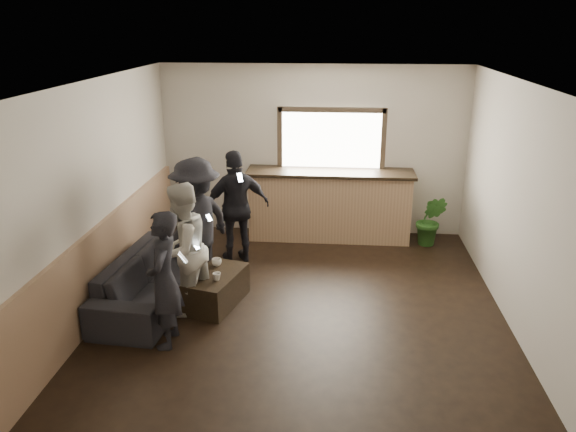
# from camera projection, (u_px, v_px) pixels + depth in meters

# --- Properties ---
(ground) EXTENTS (5.00, 6.00, 0.01)m
(ground) POSITION_uv_depth(u_px,v_px,m) (300.00, 316.00, 6.92)
(ground) COLOR black
(room_shell) EXTENTS (5.01, 6.01, 2.80)m
(room_shell) POSITION_uv_depth(u_px,v_px,m) (238.00, 201.00, 6.49)
(room_shell) COLOR silver
(room_shell) RESTS_ON ground
(bar_counter) EXTENTS (2.70, 0.68, 2.13)m
(bar_counter) POSITION_uv_depth(u_px,v_px,m) (330.00, 201.00, 9.22)
(bar_counter) COLOR #A07957
(bar_counter) RESTS_ON ground
(sofa) EXTENTS (1.06, 2.27, 0.64)m
(sofa) POSITION_uv_depth(u_px,v_px,m) (154.00, 279.00, 7.18)
(sofa) COLOR black
(sofa) RESTS_ON ground
(coffee_table) EXTENTS (0.75, 1.04, 0.42)m
(coffee_table) POSITION_uv_depth(u_px,v_px,m) (216.00, 289.00, 7.15)
(coffee_table) COLOR black
(coffee_table) RESTS_ON ground
(cup_a) EXTENTS (0.18, 0.18, 0.10)m
(cup_a) POSITION_uv_depth(u_px,v_px,m) (217.00, 262.00, 7.31)
(cup_a) COLOR silver
(cup_a) RESTS_ON coffee_table
(cup_b) EXTENTS (0.12, 0.12, 0.10)m
(cup_b) POSITION_uv_depth(u_px,v_px,m) (217.00, 276.00, 6.91)
(cup_b) COLOR silver
(cup_b) RESTS_ON coffee_table
(potted_plant) EXTENTS (0.55, 0.49, 0.84)m
(potted_plant) POSITION_uv_depth(u_px,v_px,m) (431.00, 221.00, 8.95)
(potted_plant) COLOR #2D6623
(potted_plant) RESTS_ON ground
(person_a) EXTENTS (0.47, 0.60, 1.56)m
(person_a) POSITION_uv_depth(u_px,v_px,m) (164.00, 280.00, 6.09)
(person_a) COLOR black
(person_a) RESTS_ON ground
(person_b) EXTENTS (0.91, 1.00, 1.66)m
(person_b) POSITION_uv_depth(u_px,v_px,m) (182.00, 250.00, 6.77)
(person_b) COLOR #B6B1A5
(person_b) RESTS_ON ground
(person_c) EXTENTS (1.14, 1.33, 1.78)m
(person_c) POSITION_uv_depth(u_px,v_px,m) (197.00, 223.00, 7.46)
(person_c) COLOR black
(person_c) RESTS_ON ground
(person_d) EXTENTS (1.08, 0.82, 1.70)m
(person_d) POSITION_uv_depth(u_px,v_px,m) (237.00, 207.00, 8.22)
(person_d) COLOR black
(person_d) RESTS_ON ground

